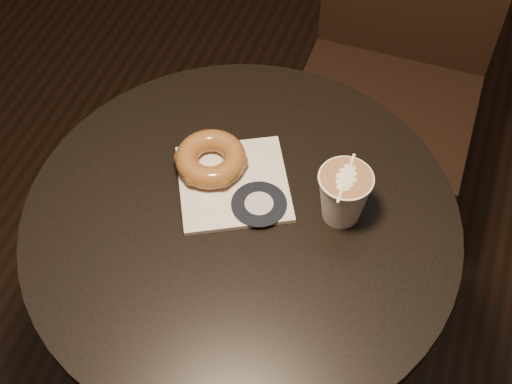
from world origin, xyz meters
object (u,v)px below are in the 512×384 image
cafe_table (243,279)px  doughnut (211,159)px  chair (399,46)px  latte_cup (343,196)px  pastry_bag (233,184)px

cafe_table → doughnut: (-0.08, 0.08, 0.23)m
chair → latte_cup: bearing=-89.0°
cafe_table → pastry_bag: bearing=120.8°
doughnut → latte_cup: (0.23, -0.02, 0.02)m
cafe_table → doughnut: doughnut is taller
cafe_table → pastry_bag: 0.21m
doughnut → latte_cup: latte_cup is taller
cafe_table → latte_cup: (0.15, 0.06, 0.25)m
pastry_bag → doughnut: size_ratio=1.49×
chair → cafe_table: bearing=-101.6°
latte_cup → doughnut: bearing=175.9°
cafe_table → chair: 0.68m
pastry_bag → latte_cup: size_ratio=1.86×
cafe_table → latte_cup: size_ratio=7.91×
chair → pastry_bag: (-0.17, -0.61, 0.17)m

